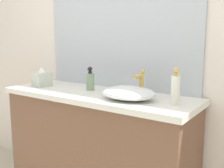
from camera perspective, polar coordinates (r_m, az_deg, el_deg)
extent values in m
cube|color=silver|center=(2.06, 3.76, 10.14)|extent=(6.00, 0.06, 2.60)
cube|color=brown|center=(2.05, -3.18, -14.81)|extent=(1.41, 0.46, 0.86)
cube|color=silver|center=(1.91, -3.30, -2.43)|extent=(1.45, 0.50, 0.04)
cube|color=#B2BCC6|center=(2.08, 0.95, 14.08)|extent=(1.34, 0.01, 1.08)
ellipsoid|color=silver|center=(1.69, 3.50, -1.91)|extent=(0.36, 0.28, 0.08)
cylinder|color=gold|center=(1.83, 6.27, -0.07)|extent=(0.03, 0.03, 0.15)
cylinder|color=gold|center=(1.78, 5.55, 1.61)|extent=(0.03, 0.10, 0.03)
sphere|color=gold|center=(1.84, 6.60, 2.62)|extent=(0.03, 0.03, 0.03)
cylinder|color=gray|center=(2.00, -4.68, 0.45)|extent=(0.06, 0.06, 0.13)
cylinder|color=black|center=(1.99, -4.71, 2.49)|extent=(0.03, 0.03, 0.02)
sphere|color=#281F28|center=(1.99, -4.72, 3.24)|extent=(0.03, 0.03, 0.03)
cylinder|color=#282026|center=(1.98, -4.92, 3.21)|extent=(0.02, 0.02, 0.02)
cylinder|color=white|center=(1.58, 13.38, -1.34)|extent=(0.05, 0.05, 0.17)
cylinder|color=gold|center=(1.57, 13.51, 2.03)|extent=(0.02, 0.02, 0.02)
sphere|color=#DFB151|center=(1.57, 13.55, 2.91)|extent=(0.03, 0.03, 0.03)
cylinder|color=gold|center=(1.56, 13.40, 2.88)|extent=(0.01, 0.02, 0.01)
cube|color=#B7C3B2|center=(2.24, -14.77, 1.01)|extent=(0.15, 0.15, 0.11)
cone|color=white|center=(2.23, -14.86, 2.91)|extent=(0.07, 0.07, 0.04)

